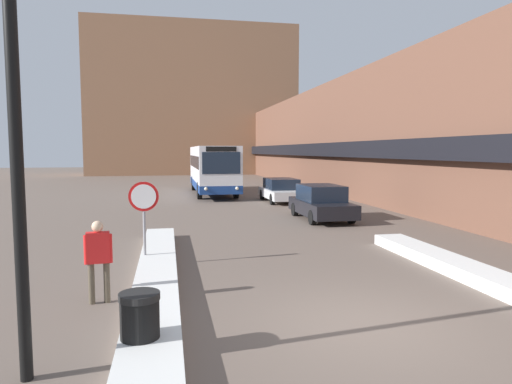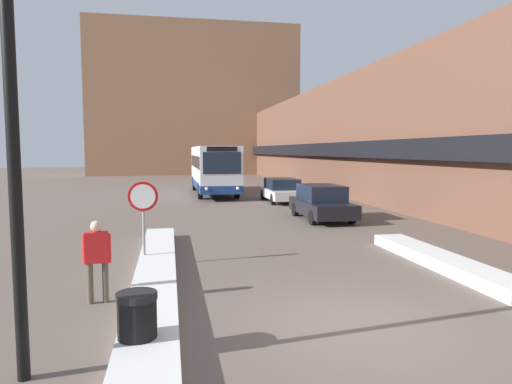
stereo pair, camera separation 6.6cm
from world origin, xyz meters
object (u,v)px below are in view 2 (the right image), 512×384
(city_bus, at_px, (214,168))
(pedestrian, at_px, (97,254))
(parked_car_front, at_px, (322,203))
(stop_sign, at_px, (143,205))
(trash_bin, at_px, (137,325))
(street_lamp, at_px, (35,82))
(parked_car_middle, at_px, (282,190))

(city_bus, distance_m, pedestrian, 22.70)
(parked_car_front, relative_size, stop_sign, 1.92)
(city_bus, height_order, stop_sign, city_bus)
(trash_bin, bearing_deg, parked_car_front, 60.31)
(city_bus, xyz_separation_m, stop_sign, (-3.65, -19.47, -0.18))
(street_lamp, bearing_deg, city_bus, 79.70)
(city_bus, xyz_separation_m, pedestrian, (-4.38, -22.26, -0.79))
(stop_sign, bearing_deg, parked_car_front, 43.74)
(parked_car_middle, distance_m, street_lamp, 21.48)
(parked_car_middle, relative_size, stop_sign, 2.02)
(pedestrian, bearing_deg, parked_car_front, 44.71)
(city_bus, relative_size, parked_car_middle, 2.40)
(pedestrian, relative_size, trash_bin, 1.71)
(parked_car_middle, distance_m, pedestrian, 18.46)
(parked_car_middle, bearing_deg, street_lamp, -112.31)
(pedestrian, bearing_deg, city_bus, 72.87)
(parked_car_middle, distance_m, trash_bin, 20.48)
(parked_car_front, bearing_deg, trash_bin, -119.69)
(stop_sign, bearing_deg, pedestrian, -104.75)
(stop_sign, bearing_deg, trash_bin, -87.99)
(street_lamp, distance_m, pedestrian, 4.11)
(parked_car_front, distance_m, pedestrian, 12.42)
(parked_car_middle, xyz_separation_m, street_lamp, (-8.07, -19.66, 3.14))
(parked_car_middle, height_order, street_lamp, street_lamp)
(parked_car_front, xyz_separation_m, stop_sign, (-7.13, -6.82, 0.85))
(city_bus, relative_size, pedestrian, 6.53)
(parked_car_middle, bearing_deg, parked_car_front, -90.00)
(street_lamp, xyz_separation_m, trash_bin, (1.12, 0.40, -3.34))
(street_lamp, height_order, pedestrian, street_lamp)
(parked_car_front, height_order, parked_car_middle, parked_car_front)
(city_bus, distance_m, trash_bin, 25.10)
(street_lamp, relative_size, trash_bin, 6.46)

